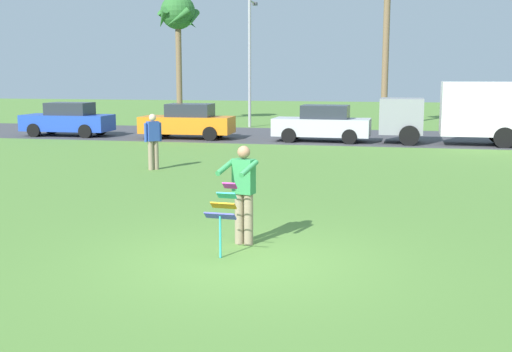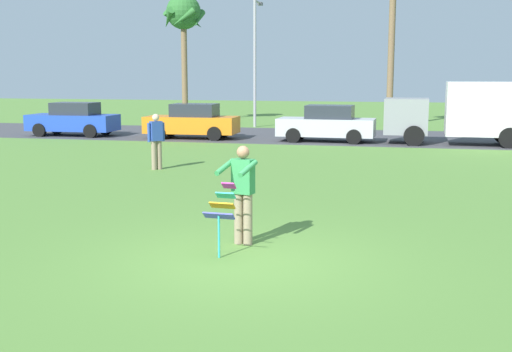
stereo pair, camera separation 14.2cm
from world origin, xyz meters
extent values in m
plane|color=#568438|center=(0.00, 0.00, 0.00)|extent=(120.00, 120.00, 0.00)
cube|color=#424247|center=(0.00, 20.74, 0.01)|extent=(120.00, 8.00, 0.01)
cylinder|color=gray|center=(-0.14, 0.92, 0.45)|extent=(0.16, 0.16, 0.90)
cylinder|color=gray|center=(-0.32, 0.96, 0.45)|extent=(0.16, 0.16, 0.90)
cube|color=#338C4C|center=(-0.23, 0.94, 1.20)|extent=(0.40, 0.30, 0.60)
sphere|color=#9E7051|center=(-0.23, 0.94, 1.62)|extent=(0.22, 0.22, 0.22)
cylinder|color=#338C4C|center=(-0.07, 0.65, 1.38)|extent=(0.22, 0.59, 0.24)
cylinder|color=#338C4C|center=(-0.50, 0.75, 1.38)|extent=(0.22, 0.59, 0.24)
cube|color=#D83399|center=(-0.37, 0.52, 1.11)|extent=(0.23, 0.16, 0.12)
cube|color=#33BFBF|center=(-0.38, 0.36, 0.97)|extent=(0.33, 0.16, 0.12)
cube|color=orange|center=(-0.40, 0.20, 0.83)|extent=(0.43, 0.17, 0.12)
cube|color=#4C4CCC|center=(-0.41, 0.04, 0.70)|extent=(0.52, 0.18, 0.12)
cylinder|color=#33BFBF|center=(-0.41, 0.04, 0.35)|extent=(0.04, 0.04, 0.69)
cube|color=#2347B7|center=(-12.98, 18.34, 0.64)|extent=(4.23, 1.77, 0.76)
cube|color=#282D38|center=(-12.83, 18.34, 1.30)|extent=(2.04, 1.43, 0.60)
cylinder|color=black|center=(-14.27, 17.51, 0.32)|extent=(0.64, 0.23, 0.64)
cylinder|color=black|center=(-14.30, 19.12, 0.32)|extent=(0.64, 0.23, 0.64)
cylinder|color=black|center=(-11.67, 17.55, 0.32)|extent=(0.64, 0.23, 0.64)
cylinder|color=black|center=(-11.69, 19.16, 0.32)|extent=(0.64, 0.23, 0.64)
cube|color=orange|center=(-6.99, 18.34, 0.64)|extent=(4.23, 1.78, 0.76)
cube|color=#282D38|center=(-6.84, 18.34, 1.30)|extent=(2.04, 1.43, 0.60)
cylinder|color=black|center=(-8.28, 17.50, 0.32)|extent=(0.64, 0.23, 0.64)
cylinder|color=black|center=(-8.31, 19.12, 0.32)|extent=(0.64, 0.23, 0.64)
cylinder|color=black|center=(-5.67, 17.55, 0.32)|extent=(0.64, 0.23, 0.64)
cylinder|color=black|center=(-5.71, 19.17, 0.32)|extent=(0.64, 0.23, 0.64)
cube|color=silver|center=(-0.81, 18.34, 0.64)|extent=(4.25, 1.83, 0.76)
cube|color=#282D38|center=(-0.66, 18.33, 1.30)|extent=(2.06, 1.46, 0.60)
cylinder|color=black|center=(-2.13, 17.57, 0.32)|extent=(0.65, 0.24, 0.64)
cylinder|color=black|center=(-2.08, 19.18, 0.32)|extent=(0.65, 0.24, 0.64)
cylinder|color=black|center=(0.47, 17.49, 0.32)|extent=(0.65, 0.24, 0.64)
cylinder|color=black|center=(0.52, 19.10, 0.32)|extent=(0.65, 0.24, 0.64)
cube|color=gray|center=(2.60, 18.41, 1.17)|extent=(1.85, 1.94, 1.50)
cube|color=silver|center=(6.30, 18.32, 1.52)|extent=(4.25, 2.10, 2.20)
cylinder|color=black|center=(2.93, 17.48, 0.42)|extent=(0.85, 0.30, 0.84)
cylinder|color=black|center=(2.97, 19.32, 0.42)|extent=(0.85, 0.30, 0.84)
cylinder|color=black|center=(6.63, 17.39, 0.42)|extent=(0.85, 0.30, 0.84)
cylinder|color=black|center=(6.68, 19.23, 0.42)|extent=(0.85, 0.30, 0.84)
cylinder|color=brown|center=(-10.70, 28.16, 3.23)|extent=(0.36, 0.36, 6.46)
sphere|color=#2D6B2D|center=(-10.70, 28.16, 6.66)|extent=(2.10, 2.10, 2.10)
cone|color=#2D6B2D|center=(-9.75, 28.16, 6.21)|extent=(0.44, 1.56, 1.28)
cone|color=#2D6B2D|center=(-10.41, 29.07, 6.21)|extent=(1.62, 0.90, 1.28)
cone|color=#2D6B2D|center=(-11.47, 28.72, 6.21)|extent=(1.27, 1.52, 1.28)
cone|color=#2D6B2D|center=(-11.47, 27.61, 6.21)|extent=(1.27, 1.52, 1.28)
cone|color=#2D6B2D|center=(-10.41, 27.26, 6.21)|extent=(1.62, 0.90, 1.28)
cylinder|color=brown|center=(1.72, 27.13, 4.02)|extent=(0.36, 0.36, 8.04)
cylinder|color=#9E9EA3|center=(-5.61, 25.30, 3.50)|extent=(0.16, 0.16, 7.00)
cylinder|color=#9E9EA3|center=(-5.61, 26.00, 6.90)|extent=(0.10, 1.40, 0.10)
cube|color=#4C4C51|center=(-5.61, 26.65, 6.86)|extent=(0.24, 0.44, 0.16)
cylinder|color=gray|center=(-5.05, 8.85, 0.45)|extent=(0.16, 0.16, 0.90)
cylinder|color=gray|center=(-4.92, 8.98, 0.45)|extent=(0.16, 0.16, 0.90)
cube|color=#2D4CA5|center=(-4.99, 8.92, 1.20)|extent=(0.41, 0.41, 0.60)
sphere|color=beige|center=(-4.99, 8.92, 1.62)|extent=(0.22, 0.22, 0.22)
cylinder|color=#2D4CA5|center=(-5.15, 8.75, 1.17)|extent=(0.09, 0.09, 0.58)
cylinder|color=#2D4CA5|center=(-4.82, 9.09, 1.17)|extent=(0.09, 0.09, 0.58)
camera|label=1|loc=(2.25, -9.61, 2.94)|focal=44.80mm
camera|label=2|loc=(2.39, -9.58, 2.94)|focal=44.80mm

